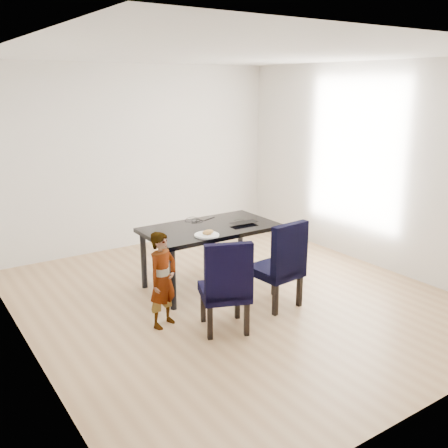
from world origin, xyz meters
TOP-DOWN VIEW (x-y plane):
  - floor at (0.00, 0.00)m, footprint 4.50×5.00m
  - ceiling at (0.00, 0.00)m, footprint 4.50×5.00m
  - wall_back at (0.00, 2.50)m, footprint 4.50×0.01m
  - wall_front at (0.00, -2.50)m, footprint 4.50×0.01m
  - wall_left at (-2.25, 0.00)m, footprint 0.01×5.00m
  - wall_right at (2.25, 0.00)m, footprint 0.01×5.00m
  - dining_table at (0.00, 0.50)m, footprint 1.60×0.90m
  - chair_left at (-0.50, -0.56)m, footprint 0.61×0.62m
  - chair_right at (0.28, -0.40)m, footprint 0.52×0.54m
  - child at (-0.98, -0.15)m, footprint 0.43×0.36m
  - plate at (-0.24, 0.20)m, footprint 0.37×0.37m
  - sandwich at (-0.23, 0.18)m, footprint 0.16×0.10m
  - laptop at (0.40, 0.40)m, footprint 0.36×0.24m
  - cable_tangle at (-0.02, 0.77)m, footprint 0.18×0.18m

SIDE VIEW (x-z plane):
  - floor at x=0.00m, z-range -0.01..0.00m
  - dining_table at x=0.00m, z-range 0.00..0.75m
  - chair_left at x=-0.50m, z-range 0.00..0.97m
  - chair_right at x=0.28m, z-range 0.00..0.99m
  - child at x=-0.98m, z-range 0.00..1.00m
  - cable_tangle at x=-0.02m, z-range 0.75..0.76m
  - plate at x=-0.24m, z-range 0.75..0.77m
  - laptop at x=0.40m, z-range 0.75..0.78m
  - sandwich at x=-0.23m, z-range 0.77..0.82m
  - wall_back at x=0.00m, z-range 0.00..2.70m
  - wall_front at x=0.00m, z-range 0.00..2.70m
  - wall_left at x=-2.25m, z-range 0.00..2.70m
  - wall_right at x=2.25m, z-range 0.00..2.70m
  - ceiling at x=0.00m, z-range 2.70..2.71m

